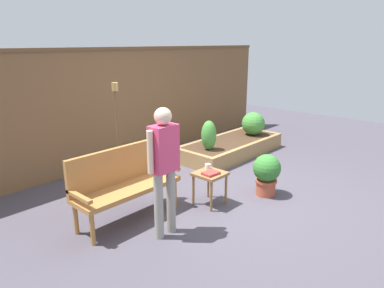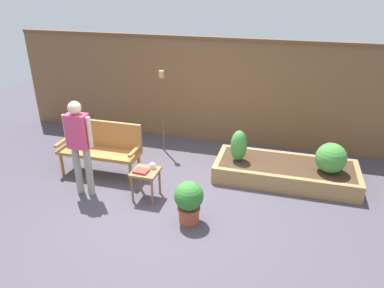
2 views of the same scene
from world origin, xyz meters
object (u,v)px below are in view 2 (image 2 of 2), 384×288
Objects in this scene: side_table at (146,175)px; potted_boxwood at (189,200)px; shrub_far_corner at (331,158)px; cup_on_table at (153,166)px; person_by_bench at (79,141)px; garden_bench at (101,144)px; book_on_table at (141,171)px; tiki_torch at (162,97)px; shrub_near_bench at (239,146)px.

side_table is 0.93m from potted_boxwood.
potted_boxwood is at bearing -142.22° from shrub_far_corner.
person_by_bench is (-1.08, -0.25, 0.41)m from cup_on_table.
garden_bench is 6.59× the size of book_on_table.
side_table is 0.29× the size of tiki_torch.
tiki_torch is (-0.27, 1.75, 0.63)m from book_on_table.
tiki_torch is at bearing 100.42° from side_table.
potted_boxwood is at bearing -27.30° from side_table.
potted_boxwood reaches higher than side_table.
side_table is 0.31× the size of person_by_bench.
book_on_table is at bearing -81.36° from tiki_torch.
side_table is at bearing 7.99° from person_by_bench.
potted_boxwood reaches higher than cup_on_table.
shrub_far_corner is 0.30× the size of tiki_torch.
side_table is at bearing -158.57° from shrub_far_corner.
shrub_far_corner reaches higher than side_table.
side_table is 1.15m from person_by_bench.
potted_boxwood is at bearing -61.86° from tiki_torch.
shrub_far_corner is at bearing 27.47° from book_on_table.
tiki_torch reaches higher than person_by_bench.
shrub_far_corner is (2.78, 1.09, 0.15)m from side_table.
side_table is 2.99m from shrub_far_corner.
side_table is 0.97× the size of shrub_far_corner.
shrub_far_corner is 0.32× the size of person_by_bench.
tiki_torch is at bearing 104.07° from book_on_table.
shrub_near_bench is 1.79m from tiki_torch.
cup_on_table is 1.75m from tiki_torch.
potted_boxwood is at bearing -8.85° from person_by_bench.
garden_bench is 1.47m from tiki_torch.
shrub_near_bench is 0.36× the size of person_by_bench.
book_on_table is at bearing -131.29° from side_table.
side_table is at bearing -127.04° from cup_on_table.
tiki_torch is 1.05× the size of person_by_bench.
shrub_near_bench is at bearing 39.41° from cup_on_table.
potted_boxwood reaches higher than book_on_table.
shrub_far_corner is at bearing 37.78° from potted_boxwood.
book_on_table is 0.34× the size of potted_boxwood.
garden_bench is 0.92× the size of person_by_bench.
tiki_torch reaches higher than side_table.
tiki_torch is (-1.14, 2.12, 0.77)m from potted_boxwood.
side_table is 4.08× the size of cup_on_table.
shrub_near_bench is at bearing 73.31° from potted_boxwood.
potted_boxwood is (0.87, -0.37, -0.14)m from book_on_table.
cup_on_table is 0.20m from book_on_table.
cup_on_table reaches higher than side_table.
side_table is (1.06, -0.58, -0.15)m from garden_bench.
tiki_torch reaches higher than cup_on_table.
potted_boxwood is 2.48m from shrub_far_corner.
garden_bench is at bearing 151.56° from side_table.
potted_boxwood is at bearing -17.74° from book_on_table.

